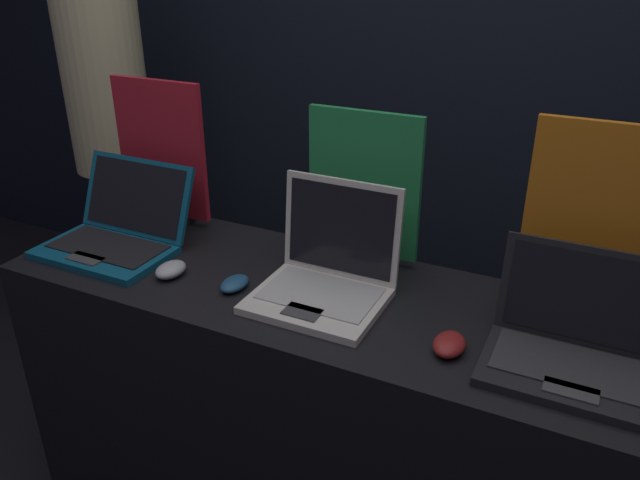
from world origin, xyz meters
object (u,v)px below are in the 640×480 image
laptop_back (580,344)px  mouse_back (449,344)px  laptop_middle (327,272)px  promo_stand_front (162,156)px  promo_stand_middle (363,191)px  promo_stand_back (603,233)px  mouse_front (171,270)px  mouse_middle (234,284)px  laptop_front (117,230)px  person_bystander (115,151)px

laptop_back → mouse_back: size_ratio=3.75×
laptop_middle → mouse_back: 0.38m
promo_stand_front → laptop_middle: promo_stand_front is taller
promo_stand_middle → promo_stand_back: promo_stand_back is taller
mouse_front → mouse_back: same height
mouse_middle → promo_stand_front: bearing=146.9°
laptop_back → laptop_front: bearing=179.0°
mouse_front → promo_stand_back: (1.05, 0.26, 0.22)m
mouse_front → mouse_middle: bearing=5.1°
promo_stand_middle → laptop_back: size_ratio=1.13×
promo_stand_middle → mouse_back: bearing=-44.1°
promo_stand_front → laptop_middle: (0.68, -0.21, -0.15)m
mouse_front → promo_stand_front: size_ratio=0.22×
promo_stand_middle → mouse_middle: bearing=-126.2°
mouse_middle → laptop_back: laptop_back is taller
mouse_front → mouse_middle: 0.20m
laptop_front → laptop_back: laptop_back is taller
mouse_front → person_bystander: size_ratio=0.06×
promo_stand_middle → person_bystander: (-1.35, 0.45, -0.20)m
laptop_back → promo_stand_back: (-0.00, 0.21, 0.18)m
laptop_middle → mouse_back: laptop_middle is taller
laptop_middle → promo_stand_back: 0.66m
promo_stand_middle → person_bystander: person_bystander is taller
laptop_middle → mouse_back: size_ratio=3.22×
laptop_front → person_bystander: size_ratio=0.22×
mouse_middle → promo_stand_middle: promo_stand_middle is taller
mouse_front → mouse_middle: (0.20, 0.02, -0.00)m
laptop_back → mouse_back: laptop_back is taller
laptop_front → promo_stand_back: 1.33m
person_bystander → promo_stand_front: bearing=-35.2°
promo_stand_front → laptop_middle: bearing=-17.3°
laptop_front → laptop_back: (1.30, -0.02, 0.00)m
mouse_middle → promo_stand_middle: (0.23, 0.32, 0.19)m
promo_stand_front → laptop_middle: 0.73m
person_bystander → promo_stand_back: bearing=-14.7°
laptop_middle → person_bystander: person_bystander is taller
mouse_middle → mouse_back: bearing=-2.7°
mouse_front → promo_stand_middle: size_ratio=0.23×
mouse_middle → person_bystander: 1.35m
laptop_front → promo_stand_back: promo_stand_back is taller
promo_stand_front → laptop_back: bearing=-11.2°
laptop_back → promo_stand_back: 0.27m
mouse_front → promo_stand_middle: promo_stand_middle is taller
promo_stand_middle → mouse_back: (0.36, -0.35, -0.19)m
laptop_front → laptop_back: 1.30m
mouse_back → person_bystander: size_ratio=0.06×
mouse_middle → mouse_back: (0.59, -0.03, 0.00)m
person_bystander → mouse_back: bearing=-24.9°
promo_stand_back → promo_stand_middle: bearing=173.5°
laptop_front → person_bystander: bearing=133.3°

